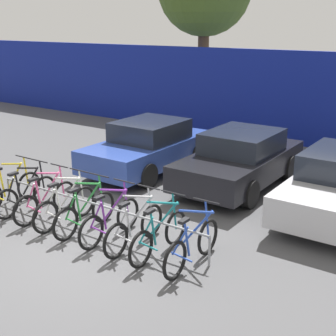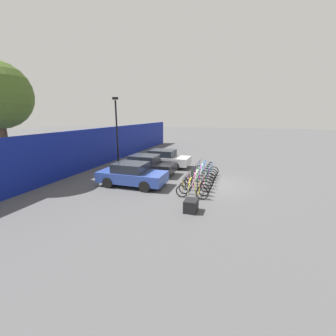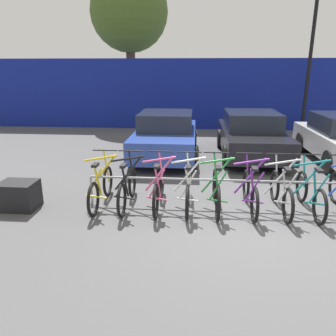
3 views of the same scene
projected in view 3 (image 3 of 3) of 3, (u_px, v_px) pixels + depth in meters
The scene contains 16 objects.
ground_plane at pixel (247, 221), 6.00m from camera, with size 120.00×120.00×0.00m, color #4C4C4F.
hoarding_wall at pixel (218, 95), 14.60m from camera, with size 36.00×0.16×3.10m, color navy.
bike_rack at pixel (220, 182), 6.53m from camera, with size 5.34×0.04×0.57m.
bicycle_yellow at pixel (101, 187), 6.62m from camera, with size 0.68×1.71×1.05m.
bicycle_black at pixel (127, 188), 6.57m from camera, with size 0.68×1.71×1.05m.
bicycle_pink at pixel (159, 189), 6.52m from camera, with size 0.68×1.71×1.05m.
bicycle_white at pixel (188, 190), 6.48m from camera, with size 0.68×1.71×1.05m.
bicycle_green at pixel (216, 191), 6.43m from camera, with size 0.68×1.71×1.05m.
bicycle_purple at pixel (250, 192), 6.38m from camera, with size 0.68×1.71×1.05m.
bicycle_silver at pixel (281, 193), 6.34m from camera, with size 0.68×1.71×1.05m.
bicycle_teal at pixel (310, 193), 6.29m from camera, with size 0.68×1.71×1.05m.
car_blue at pixel (166, 135), 10.15m from camera, with size 1.91×4.04×1.40m.
car_black at pixel (251, 135), 10.21m from camera, with size 1.91×4.12×1.40m.
lamp_post at pixel (310, 56), 12.91m from camera, with size 0.24×0.44×5.59m.
cargo_crate at pixel (19, 195), 6.48m from camera, with size 0.70×0.56×0.55m, color black.
tree_behind_hoarding at pixel (129, 13), 15.58m from camera, with size 3.70×3.70×7.10m.
Camera 3 is at (-0.99, -5.55, 2.69)m, focal length 35.00 mm.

